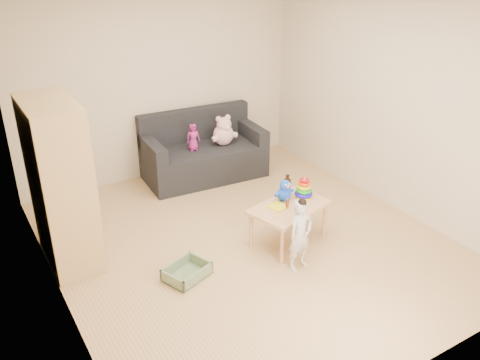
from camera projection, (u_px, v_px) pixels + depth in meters
room at (249, 132)px, 5.10m from camera, size 4.50×4.50×4.50m
wardrobe at (60, 185)px, 5.03m from camera, size 0.47×0.95×1.71m
sofa at (204, 162)px, 7.12m from camera, size 1.69×0.93×0.46m
play_table at (288, 224)px, 5.57m from camera, size 0.97×0.75×0.45m
storage_bin at (187, 272)px, 5.04m from camera, size 0.52×0.45×0.13m
toddler at (300, 236)px, 5.07m from camera, size 0.29×0.21×0.75m
pink_bear at (223, 132)px, 7.01m from camera, size 0.32×0.28×0.36m
doll at (193, 137)px, 6.82m from camera, size 0.20×0.14×0.37m
ring_stacker at (304, 190)px, 5.62m from camera, size 0.20×0.20×0.23m
brown_bottle at (287, 186)px, 5.70m from camera, size 0.08×0.08×0.23m
blue_plush at (284, 190)px, 5.54m from camera, size 0.24×0.20×0.25m
wooden_figure at (287, 204)px, 5.40m from camera, size 0.05×0.04×0.11m
yellow_book at (278, 207)px, 5.45m from camera, size 0.21×0.21×0.01m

